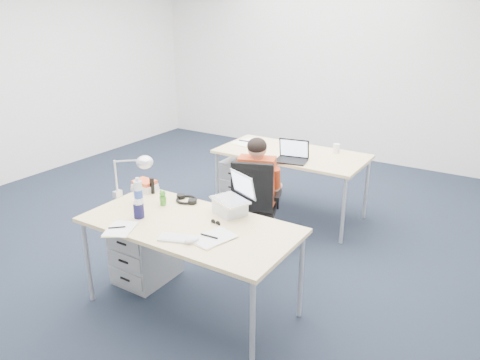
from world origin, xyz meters
name	(u,v)px	position (x,y,z in m)	size (l,w,h in m)	color
floor	(188,237)	(0.00, 0.00, 0.00)	(7.00, 7.00, 0.00)	black
room	(180,66)	(0.00, 0.00, 1.71)	(6.02, 7.02, 2.80)	silver
desk_near	(190,229)	(0.78, -0.92, 0.68)	(1.60, 0.80, 0.73)	#DCBD7F
desk_far	(291,157)	(0.63, 1.06, 0.68)	(1.60, 0.80, 0.73)	#DCBD7F
office_chair	(254,224)	(0.70, 0.16, 0.26)	(0.76, 0.76, 0.93)	black
seated_person	(259,190)	(0.66, 0.31, 0.55)	(0.47, 0.65, 1.10)	#B43C19
drawer_pedestal_near	(146,249)	(0.18, -0.79, 0.28)	(0.40, 0.50, 0.55)	#9DA0A2
drawer_pedestal_far	(244,181)	(0.03, 1.06, 0.28)	(0.40, 0.50, 0.55)	#9DA0A2
silver_laptop	(230,195)	(0.94, -0.62, 0.88)	(0.29, 0.23, 0.30)	silver
wireless_keyboard	(179,238)	(0.88, -1.16, 0.74)	(0.28, 0.12, 0.01)	white
computer_mouse	(192,240)	(0.98, -1.15, 0.75)	(0.07, 0.10, 0.04)	white
headphones	(187,199)	(0.50, -0.61, 0.75)	(0.22, 0.17, 0.04)	black
can_koozie	(139,210)	(0.40, -1.05, 0.79)	(0.08, 0.08, 0.13)	#161440
water_bottle	(138,191)	(0.21, -0.86, 0.84)	(0.07, 0.07, 0.22)	silver
bear_figurine	(163,198)	(0.39, -0.77, 0.79)	(0.07, 0.05, 0.13)	#278022
book_stack	(145,185)	(0.05, -0.61, 0.77)	(0.20, 0.15, 0.09)	silver
cordless_phone	(152,186)	(0.15, -0.63, 0.80)	(0.04, 0.02, 0.14)	black
papers_left	(119,229)	(0.42, -1.27, 0.73)	(0.18, 0.26, 0.01)	#E6D485
papers_right	(212,238)	(1.06, -1.04, 0.73)	(0.20, 0.29, 0.01)	#E6D485
sunglasses	(216,223)	(0.95, -0.83, 0.74)	(0.09, 0.04, 0.02)	black
desk_lamp	(127,175)	(0.09, -0.84, 0.95)	(0.38, 0.14, 0.43)	silver
dark_laptop	(291,151)	(0.76, 0.78, 0.84)	(0.31, 0.30, 0.23)	black
far_cup	(336,149)	(1.04, 1.31, 0.78)	(0.07, 0.07, 0.10)	white
far_papers	(247,142)	(0.01, 1.14, 0.73)	(0.23, 0.34, 0.01)	white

